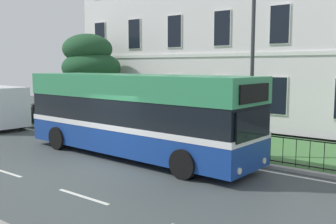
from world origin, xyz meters
name	(u,v)px	position (x,y,z in m)	size (l,w,h in m)	color
ground_plane	(108,164)	(0.00, 1.05, -0.02)	(60.00, 56.00, 0.18)	#3F4647
georgian_townhouse	(237,17)	(-2.17, 14.81, 6.71)	(19.57, 9.57, 13.11)	white
iron_verge_railing	(129,129)	(-2.17, 4.40, 0.62)	(18.37, 0.04, 0.97)	black
evergreen_tree	(91,80)	(-8.80, 7.94, 2.62)	(4.08, 4.12, 5.39)	#423328
single_decker_bus	(134,114)	(-0.09, 2.55, 1.68)	(10.34, 3.01, 3.19)	navy
street_lamp_post	(253,48)	(3.73, 4.83, 4.19)	(0.36, 0.24, 7.14)	#333338
litter_bin	(36,113)	(-10.17, 4.86, 0.72)	(0.53, 0.53, 1.19)	black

